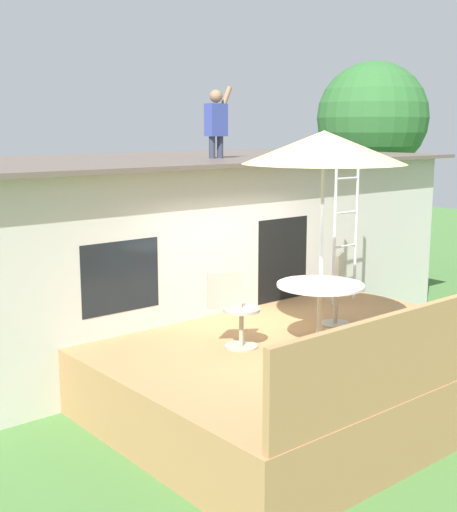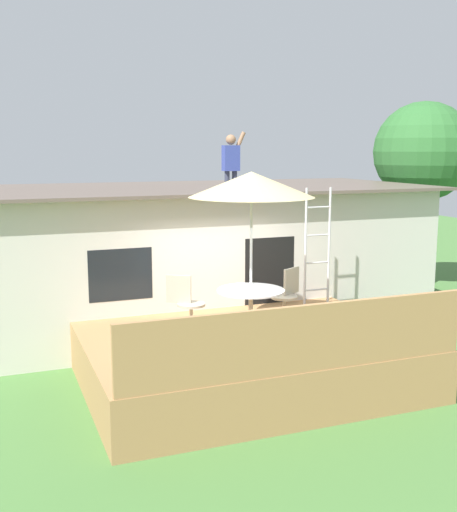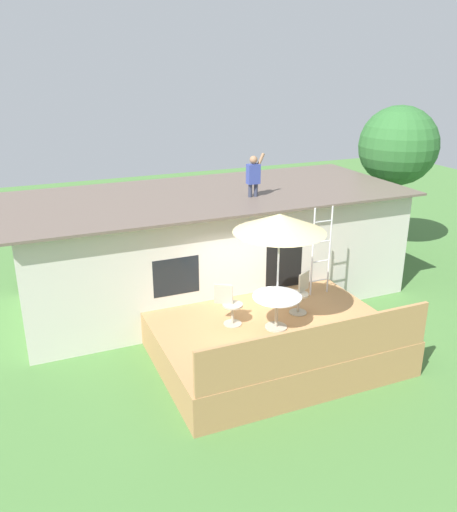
{
  "view_description": "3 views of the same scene",
  "coord_description": "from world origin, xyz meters",
  "px_view_note": "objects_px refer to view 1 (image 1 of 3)",
  "views": [
    {
      "loc": [
        -5.89,
        -5.59,
        3.36
      ],
      "look_at": [
        -0.39,
        1.0,
        1.75
      ],
      "focal_mm": 47.78,
      "sensor_mm": 36.0,
      "label": 1
    },
    {
      "loc": [
        -3.7,
        -8.85,
        3.67
      ],
      "look_at": [
        0.02,
        0.77,
        1.91
      ],
      "focal_mm": 43.98,
      "sensor_mm": 36.0,
      "label": 2
    },
    {
      "loc": [
        -4.91,
        -9.19,
        6.24
      ],
      "look_at": [
        -0.52,
        1.15,
        2.05
      ],
      "focal_mm": 37.25,
      "sensor_mm": 36.0,
      "label": 3
    }
  ],
  "objects_px": {
    "step_ladder": "(346,229)",
    "patio_chair_left": "(235,310)",
    "patio_chair_right": "(337,290)",
    "patio_table": "(320,297)",
    "patio_umbrella": "(324,148)",
    "person_figure": "(217,119)",
    "backyard_tree": "(372,119)"
  },
  "relations": [
    {
      "from": "patio_chair_right",
      "to": "backyard_tree",
      "type": "distance_m",
      "value": 7.7
    },
    {
      "from": "patio_chair_right",
      "to": "backyard_tree",
      "type": "height_order",
      "value": "backyard_tree"
    },
    {
      "from": "person_figure",
      "to": "patio_chair_right",
      "type": "xyz_separation_m",
      "value": [
        -0.02,
        -2.57,
        -2.25
      ]
    },
    {
      "from": "patio_chair_left",
      "to": "patio_chair_right",
      "type": "xyz_separation_m",
      "value": [
        1.71,
        -0.08,
        0.0
      ]
    },
    {
      "from": "step_ladder",
      "to": "patio_chair_right",
      "type": "relative_size",
      "value": 2.39
    },
    {
      "from": "patio_table",
      "to": "patio_umbrella",
      "type": "height_order",
      "value": "patio_umbrella"
    },
    {
      "from": "step_ladder",
      "to": "patio_chair_right",
      "type": "distance_m",
      "value": 1.33
    },
    {
      "from": "patio_umbrella",
      "to": "patio_chair_right",
      "type": "bearing_deg",
      "value": 29.13
    },
    {
      "from": "patio_table",
      "to": "backyard_tree",
      "type": "bearing_deg",
      "value": 34.82
    },
    {
      "from": "person_figure",
      "to": "patio_umbrella",
      "type": "bearing_deg",
      "value": -105.88
    },
    {
      "from": "step_ladder",
      "to": "patio_chair_left",
      "type": "bearing_deg",
      "value": -167.02
    },
    {
      "from": "backyard_tree",
      "to": "patio_chair_right",
      "type": "bearing_deg",
      "value": -144.43
    },
    {
      "from": "patio_table",
      "to": "person_figure",
      "type": "relative_size",
      "value": 0.94
    },
    {
      "from": "patio_umbrella",
      "to": "patio_chair_left",
      "type": "distance_m",
      "value": 2.15
    },
    {
      "from": "person_figure",
      "to": "patio_chair_right",
      "type": "height_order",
      "value": "person_figure"
    },
    {
      "from": "patio_umbrella",
      "to": "step_ladder",
      "type": "xyz_separation_m",
      "value": [
        1.79,
        1.16,
        -1.25
      ]
    },
    {
      "from": "person_figure",
      "to": "step_ladder",
      "type": "bearing_deg",
      "value": -63.78
    },
    {
      "from": "person_figure",
      "to": "patio_chair_left",
      "type": "bearing_deg",
      "value": -124.77
    },
    {
      "from": "person_figure",
      "to": "patio_chair_right",
      "type": "distance_m",
      "value": 3.42
    },
    {
      "from": "patio_table",
      "to": "person_figure",
      "type": "distance_m",
      "value": 3.81
    },
    {
      "from": "person_figure",
      "to": "patio_chair_left",
      "type": "relative_size",
      "value": 1.21
    },
    {
      "from": "patio_table",
      "to": "patio_chair_left",
      "type": "bearing_deg",
      "value": 147.37
    },
    {
      "from": "step_ladder",
      "to": "person_figure",
      "type": "xyz_separation_m",
      "value": [
        -0.93,
        1.88,
        1.61
      ]
    },
    {
      "from": "patio_table",
      "to": "step_ladder",
      "type": "distance_m",
      "value": 2.2
    },
    {
      "from": "patio_chair_right",
      "to": "patio_table",
      "type": "bearing_deg",
      "value": -0.0
    },
    {
      "from": "backyard_tree",
      "to": "step_ladder",
      "type": "bearing_deg",
      "value": -144.56
    },
    {
      "from": "patio_chair_left",
      "to": "patio_table",
      "type": "bearing_deg",
      "value": -0.0
    },
    {
      "from": "patio_chair_left",
      "to": "step_ladder",
      "type": "bearing_deg",
      "value": 45.61
    },
    {
      "from": "patio_umbrella",
      "to": "person_figure",
      "type": "distance_m",
      "value": 3.18
    },
    {
      "from": "patio_umbrella",
      "to": "patio_chair_left",
      "type": "relative_size",
      "value": 2.76
    },
    {
      "from": "backyard_tree",
      "to": "patio_umbrella",
      "type": "bearing_deg",
      "value": -145.18
    },
    {
      "from": "patio_umbrella",
      "to": "patio_chair_right",
      "type": "relative_size",
      "value": 2.76
    }
  ]
}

